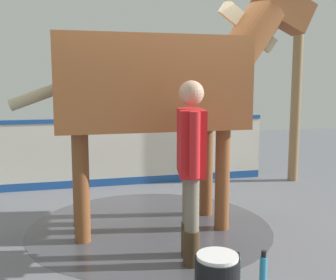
{
  "coord_description": "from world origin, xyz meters",
  "views": [
    {
      "loc": [
        -0.84,
        -4.63,
        1.63
      ],
      "look_at": [
        0.04,
        -0.7,
        1.05
      ],
      "focal_mm": 43.87,
      "sensor_mm": 36.0,
      "label": 1
    }
  ],
  "objects_px": {
    "bottle_spray": "(237,269)",
    "wash_bucket": "(217,276)",
    "horse": "(160,83)",
    "bottle_shampoo": "(263,269)",
    "handler": "(191,160)"
  },
  "relations": [
    {
      "from": "handler",
      "to": "bottle_shampoo",
      "type": "bearing_deg",
      "value": 139.81
    },
    {
      "from": "wash_bucket",
      "to": "bottle_shampoo",
      "type": "distance_m",
      "value": 0.46
    },
    {
      "from": "horse",
      "to": "bottle_spray",
      "type": "xyz_separation_m",
      "value": [
        0.34,
        -1.45,
        -1.5
      ]
    },
    {
      "from": "bottle_shampoo",
      "to": "handler",
      "type": "bearing_deg",
      "value": 129.98
    },
    {
      "from": "horse",
      "to": "handler",
      "type": "relative_size",
      "value": 2.06
    },
    {
      "from": "wash_bucket",
      "to": "bottle_spray",
      "type": "height_order",
      "value": "wash_bucket"
    },
    {
      "from": "horse",
      "to": "wash_bucket",
      "type": "bearing_deg",
      "value": -87.99
    },
    {
      "from": "horse",
      "to": "bottle_spray",
      "type": "bearing_deg",
      "value": -78.51
    },
    {
      "from": "handler",
      "to": "bottle_spray",
      "type": "height_order",
      "value": "handler"
    },
    {
      "from": "bottle_spray",
      "to": "wash_bucket",
      "type": "bearing_deg",
      "value": -141.86
    },
    {
      "from": "bottle_shampoo",
      "to": "bottle_spray",
      "type": "height_order",
      "value": "bottle_shampoo"
    },
    {
      "from": "wash_bucket",
      "to": "bottle_shampoo",
      "type": "height_order",
      "value": "wash_bucket"
    },
    {
      "from": "bottle_spray",
      "to": "bottle_shampoo",
      "type": "bearing_deg",
      "value": -17.18
    },
    {
      "from": "handler",
      "to": "bottle_spray",
      "type": "distance_m",
      "value": 0.99
    },
    {
      "from": "bottle_shampoo",
      "to": "bottle_spray",
      "type": "xyz_separation_m",
      "value": [
        -0.2,
        0.06,
        -0.01
      ]
    }
  ]
}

